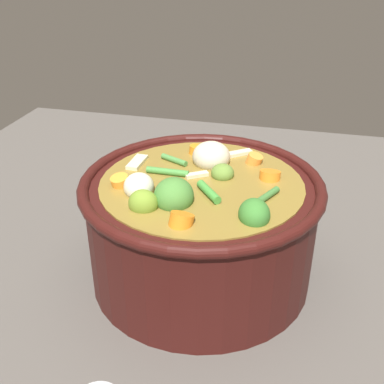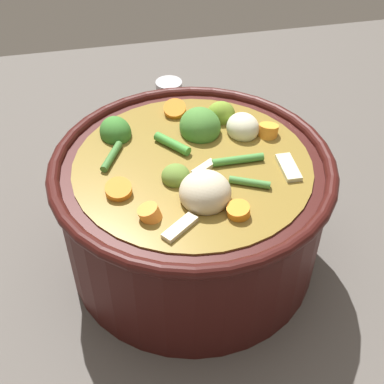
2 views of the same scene
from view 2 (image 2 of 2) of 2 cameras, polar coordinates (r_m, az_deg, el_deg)
ground_plane at (r=0.61m, az=0.04°, el=-6.73°), size 1.10×1.10×0.00m
cooking_pot at (r=0.56m, az=0.05°, el=-1.67°), size 0.29×0.29×0.16m
salt_shaker at (r=0.79m, az=-2.50°, el=9.69°), size 0.04×0.04×0.08m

